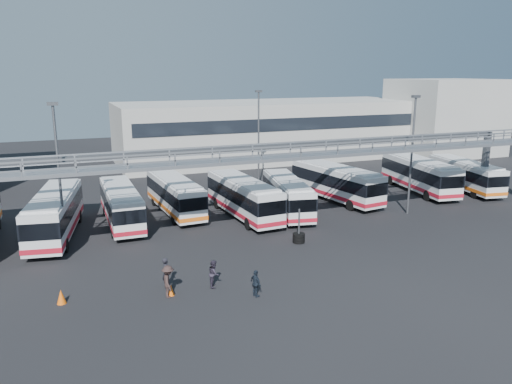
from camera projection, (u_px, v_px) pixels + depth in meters
name	position (u px, v px, depth m)	size (l,w,h in m)	color
ground	(327.00, 260.00, 33.01)	(140.00, 140.00, 0.00)	black
gantry	(290.00, 163.00, 37.01)	(51.40, 5.15, 7.10)	#95989D
warehouse	(269.00, 130.00, 70.69)	(42.00, 14.00, 8.00)	#9E9E99
building_right	(445.00, 117.00, 74.27)	(14.00, 12.00, 11.00)	#B2B2AD
light_pole_left	(59.00, 170.00, 33.13)	(0.70, 0.35, 10.21)	#4C4F54
light_pole_mid	(412.00, 149.00, 42.30)	(0.70, 0.35, 10.21)	#4C4F54
light_pole_back	(259.00, 133.00, 52.96)	(0.70, 0.35, 10.21)	#4C4F54
bus_1	(55.00, 213.00, 37.06)	(4.47, 11.48, 3.40)	silver
bus_2	(121.00, 204.00, 40.20)	(2.40, 10.31, 3.13)	silver
bus_3	(175.00, 194.00, 43.45)	(3.07, 10.51, 3.15)	silver
bus_4	(243.00, 196.00, 42.25)	(3.17, 10.95, 3.28)	silver
bus_5	(287.00, 194.00, 43.51)	(4.26, 10.38, 3.07)	silver
bus_6	(336.00, 182.00, 47.66)	(4.21, 11.35, 3.37)	silver
bus_8	(419.00, 174.00, 51.13)	(4.25, 11.56, 3.43)	silver
bus_9	(465.00, 174.00, 51.79)	(4.04, 10.54, 3.12)	silver
pedestrian_a	(166.00, 273.00, 28.60)	(0.65, 0.43, 1.80)	black
pedestrian_b	(214.00, 274.00, 28.71)	(0.78, 0.61, 1.60)	#2A2533
pedestrian_c	(168.00, 281.00, 27.34)	(1.19, 0.68, 1.84)	#312321
pedestrian_d	(256.00, 284.00, 27.41)	(0.91, 0.38, 1.55)	black
cone_left	(171.00, 290.00, 27.69)	(0.39, 0.39, 0.62)	#F2600D
cone_right	(61.00, 297.00, 26.69)	(0.50, 0.50, 0.79)	#F2600D
tire_stack	(299.00, 237.00, 36.18)	(0.89, 0.89, 2.54)	black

